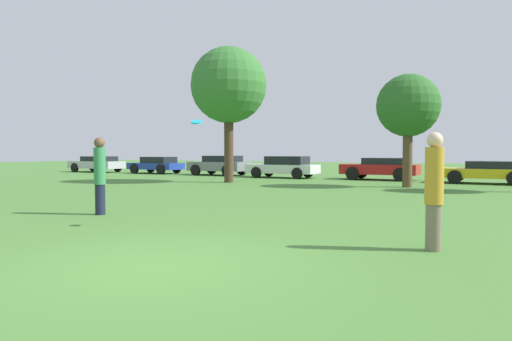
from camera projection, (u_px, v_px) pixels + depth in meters
ground_plane at (155, 266)px, 6.11m from camera, size 120.00×120.00×0.00m
person_thrower at (100, 174)px, 11.02m from camera, size 0.28×0.28×1.90m
person_catcher at (434, 189)px, 6.98m from camera, size 0.28×0.28×1.85m
frisbee at (196, 122)px, 8.98m from camera, size 0.24×0.23×0.13m
tree_0 at (229, 86)px, 22.50m from camera, size 3.81×3.81×6.80m
tree_1 at (408, 107)px, 19.42m from camera, size 2.70×2.70×4.90m
parked_car_silver at (97, 163)px, 34.16m from camera, size 4.34×1.94×1.20m
parked_car_blue at (156, 164)px, 31.95m from camera, size 3.92×1.91×1.19m
parked_car_grey at (220, 165)px, 29.60m from camera, size 3.93×2.10×1.29m
parked_car_white at (284, 166)px, 26.74m from camera, size 4.26×1.85×1.28m
parked_car_red at (381, 168)px, 24.76m from camera, size 4.11×2.02×1.21m
parked_car_yellow at (486, 171)px, 21.80m from camera, size 4.04×2.06×1.09m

